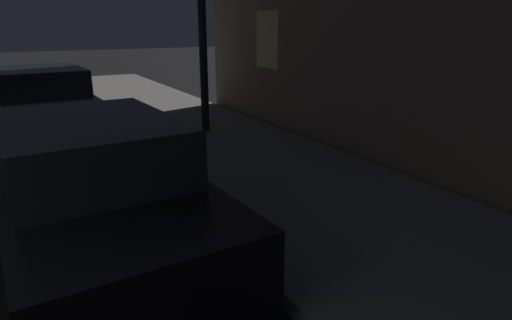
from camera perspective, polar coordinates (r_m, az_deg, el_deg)
The scene contains 3 objects.
sidewalk at distance 4.40m, azimuth 29.29°, elevation -15.67°, with size 3.20×36.00×0.15m, color slate.
car_black at distance 4.67m, azimuth -20.02°, elevation -3.80°, with size 2.12×4.09×1.43m.
car_silver at distance 10.11m, azimuth -25.62°, elevation 6.52°, with size 2.18×4.13×1.43m.
Camera 1 is at (2.24, -1.75, 2.31)m, focal length 31.10 mm.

